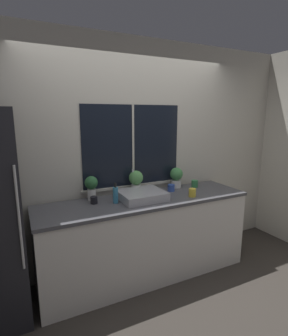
{
  "coord_description": "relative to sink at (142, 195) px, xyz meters",
  "views": [
    {
      "loc": [
        -1.24,
        -2.17,
        1.84
      ],
      "look_at": [
        -0.02,
        0.31,
        1.27
      ],
      "focal_mm": 28.0,
      "sensor_mm": 36.0,
      "label": 1
    }
  ],
  "objects": [
    {
      "name": "ground_plane",
      "position": [
        0.05,
        -0.32,
        -0.97
      ],
      "size": [
        14.0,
        14.0,
        0.0
      ],
      "primitive_type": "plane",
      "color": "#38332D"
    },
    {
      "name": "wall_back",
      "position": [
        0.05,
        0.37,
        0.38
      ],
      "size": [
        8.0,
        0.09,
        2.7
      ],
      "color": "beige",
      "rests_on": "ground_plane"
    },
    {
      "name": "wall_right",
      "position": [
        2.29,
        1.18,
        0.38
      ],
      "size": [
        0.06,
        7.0,
        2.7
      ],
      "color": "beige",
      "rests_on": "ground_plane"
    },
    {
      "name": "counter",
      "position": [
        0.05,
        -0.01,
        -0.51
      ],
      "size": [
        2.39,
        0.65,
        0.92
      ],
      "color": "white",
      "rests_on": "ground_plane"
    },
    {
      "name": "sink",
      "position": [
        0.0,
        0.0,
        0.0
      ],
      "size": [
        0.48,
        0.47,
        0.3
      ],
      "color": "#ADADB2",
      "rests_on": "counter"
    },
    {
      "name": "potted_plant_left",
      "position": [
        -0.5,
        0.23,
        0.11
      ],
      "size": [
        0.14,
        0.14,
        0.26
      ],
      "color": "white",
      "rests_on": "counter"
    },
    {
      "name": "potted_plant_center",
      "position": [
        0.04,
        0.23,
        0.11
      ],
      "size": [
        0.17,
        0.17,
        0.27
      ],
      "color": "white",
      "rests_on": "counter"
    },
    {
      "name": "potted_plant_right",
      "position": [
        0.6,
        0.23,
        0.1
      ],
      "size": [
        0.16,
        0.16,
        0.26
      ],
      "color": "white",
      "rests_on": "counter"
    },
    {
      "name": "soap_bottle",
      "position": [
        -0.3,
        0.0,
        0.05
      ],
      "size": [
        0.05,
        0.05,
        0.22
      ],
      "color": "teal",
      "rests_on": "counter"
    },
    {
      "name": "mug_black",
      "position": [
        -0.51,
        0.09,
        -0.01
      ],
      "size": [
        0.07,
        0.07,
        0.08
      ],
      "color": "black",
      "rests_on": "counter"
    },
    {
      "name": "mug_yellow",
      "position": [
        0.55,
        -0.17,
        0.0
      ],
      "size": [
        0.08,
        0.08,
        0.09
      ],
      "color": "gold",
      "rests_on": "counter"
    },
    {
      "name": "mug_green",
      "position": [
        0.83,
        0.14,
        -0.0
      ],
      "size": [
        0.08,
        0.08,
        0.09
      ],
      "color": "#38844C",
      "rests_on": "counter"
    },
    {
      "name": "mug_blue",
      "position": [
        0.46,
        0.12,
        -0.01
      ],
      "size": [
        0.09,
        0.09,
        0.08
      ],
      "color": "#3351AD",
      "rests_on": "counter"
    }
  ]
}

